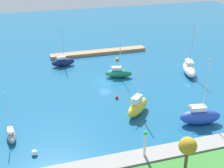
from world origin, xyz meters
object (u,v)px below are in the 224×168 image
object	(u,v)px
sailboat_blue_along_channel	(200,116)
mooring_buoy_yellow	(117,59)
sailboat_white_near_pier	(189,69)
mooring_buoy_white	(34,153)
park_tree_mideast	(188,147)
sailboat_green_far_north	(118,73)
sailboat_yellow_far_south	(138,106)
sailboat_gray_inner_mooring	(11,134)
sailboat_navy_mid_basin	(63,62)
mooring_buoy_red	(117,97)
harbor_beacon	(145,141)
pier_dock	(99,52)

from	to	relation	value
sailboat_blue_along_channel	mooring_buoy_yellow	distance (m)	32.93
sailboat_white_near_pier	mooring_buoy_white	world-z (taller)	sailboat_white_near_pier
park_tree_mideast	sailboat_white_near_pier	bearing A→B (deg)	-120.75
sailboat_green_far_north	sailboat_yellow_far_south	distance (m)	16.36
park_tree_mideast	sailboat_gray_inner_mooring	distance (m)	26.16
sailboat_white_near_pier	sailboat_green_far_north	size ratio (longest dim) A/B	1.28
sailboat_white_near_pier	sailboat_navy_mid_basin	xyz separation A→B (m)	(26.29, -13.32, -0.20)
mooring_buoy_red	mooring_buoy_white	world-z (taller)	mooring_buoy_white
harbor_beacon	mooring_buoy_red	size ratio (longest dim) A/B	5.97
sailboat_white_near_pier	mooring_buoy_red	world-z (taller)	sailboat_white_near_pier
sailboat_green_far_north	mooring_buoy_white	bearing A→B (deg)	-112.65
pier_dock	mooring_buoy_red	bearing A→B (deg)	82.24
sailboat_white_near_pier	sailboat_blue_along_channel	world-z (taller)	sailboat_white_near_pier
sailboat_navy_mid_basin	mooring_buoy_red	xyz separation A→B (m)	(-6.91, 20.28, -0.74)
park_tree_mideast	sailboat_blue_along_channel	bearing A→B (deg)	-129.03
sailboat_green_far_north	sailboat_gray_inner_mooring	size ratio (longest dim) A/B	1.20
mooring_buoy_white	sailboat_green_far_north	bearing A→B (deg)	-131.13
sailboat_blue_along_channel	sailboat_gray_inner_mooring	world-z (taller)	sailboat_blue_along_channel
sailboat_white_near_pier	mooring_buoy_yellow	distance (m)	18.32
sailboat_white_near_pier	sailboat_green_far_north	xyz separation A→B (m)	(15.84, -2.77, -0.20)
mooring_buoy_red	sailboat_navy_mid_basin	bearing A→B (deg)	-71.18
harbor_beacon	sailboat_gray_inner_mooring	xyz separation A→B (m)	(16.90, -11.40, -2.74)
sailboat_white_near_pier	mooring_buoy_white	xyz separation A→B (m)	(35.76, 20.05, -0.83)
sailboat_blue_along_channel	sailboat_green_far_north	distance (m)	23.25
sailboat_blue_along_channel	mooring_buoy_yellow	size ratio (longest dim) A/B	13.89
pier_dock	park_tree_mideast	xyz separation A→B (m)	(2.35, 49.96, 4.40)
harbor_beacon	pier_dock	bearing A→B (deg)	-97.57
harbor_beacon	park_tree_mideast	distance (m)	5.75
sailboat_gray_inner_mooring	sailboat_white_near_pier	bearing A→B (deg)	-72.89
sailboat_white_near_pier	sailboat_yellow_far_south	size ratio (longest dim) A/B	1.22
pier_dock	sailboat_yellow_far_south	xyz separation A→B (m)	(1.98, 32.96, 1.03)
sailboat_blue_along_channel	sailboat_navy_mid_basin	bearing A→B (deg)	127.84
sailboat_yellow_far_south	mooring_buoy_red	xyz separation A→B (m)	(1.62, -6.51, -1.13)
sailboat_green_far_north	mooring_buoy_red	size ratio (longest dim) A/B	15.06
sailboat_gray_inner_mooring	mooring_buoy_white	bearing A→B (deg)	-153.76
park_tree_mideast	mooring_buoy_yellow	size ratio (longest dim) A/B	5.86
sailboat_green_far_north	sailboat_gray_inner_mooring	distance (m)	28.93
sailboat_navy_mid_basin	sailboat_white_near_pier	bearing A→B (deg)	-31.29
sailboat_white_near_pier	sailboat_gray_inner_mooring	xyz separation A→B (m)	(38.76, 14.89, -0.44)
harbor_beacon	mooring_buoy_red	xyz separation A→B (m)	(-2.48, -19.32, -3.24)
mooring_buoy_red	mooring_buoy_white	distance (m)	20.96
sailboat_gray_inner_mooring	mooring_buoy_yellow	distance (m)	38.35
sailboat_yellow_far_south	mooring_buoy_yellow	xyz separation A→B (m)	(-5.10, -26.69, -1.04)
pier_dock	mooring_buoy_red	world-z (taller)	pier_dock
park_tree_mideast	sailboat_white_near_pier	distance (m)	35.63
pier_dock	sailboat_blue_along_channel	size ratio (longest dim) A/B	2.27
sailboat_blue_along_channel	sailboat_white_near_pier	bearing A→B (deg)	75.05
sailboat_white_near_pier	sailboat_green_far_north	world-z (taller)	sailboat_white_near_pier
sailboat_white_near_pier	mooring_buoy_yellow	size ratio (longest dim) A/B	14.76
pier_dock	park_tree_mideast	world-z (taller)	park_tree_mideast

